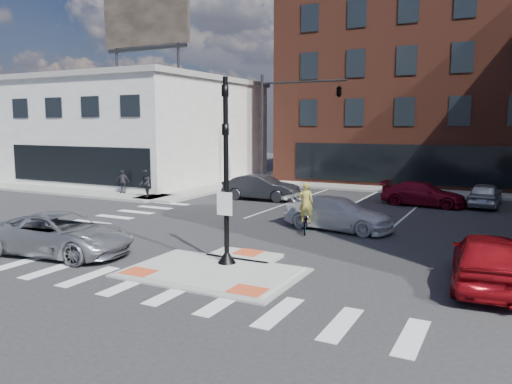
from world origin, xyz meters
The scene contains 18 objects.
ground centered at (0.00, 0.00, 0.00)m, with size 120.00×120.00×0.00m, color #28282B.
refuge_island centered at (0.00, -0.26, 0.05)m, with size 5.40×4.65×0.13m.
sidewalk_nw centered at (-16.76, 15.29, 0.08)m, with size 23.50×20.50×0.15m.
sidewalk_n centered at (3.00, 22.00, 0.07)m, with size 26.00×3.00×0.15m, color gray.
building_nw centered at (-21.98, 19.98, 4.23)m, with size 20.40×16.40×14.40m.
building_n centered at (3.00, 31.99, 7.80)m, with size 24.40×18.40×15.50m.
building_far_left centered at (-4.00, 52.00, 5.00)m, with size 10.00×12.00×10.00m, color slate.
signal_pole centered at (0.00, 0.40, 2.36)m, with size 0.60×0.60×5.98m.
mast_arm_signal centered at (-3.47, 18.00, 6.21)m, with size 6.10×2.24×8.00m.
silver_suv centered at (-6.05, -1.00, 0.75)m, with size 2.47×5.36×1.49m, color #A1A2A7.
red_sedan centered at (7.68, 2.00, 0.81)m, with size 1.91×4.74×1.61m, color maroon.
white_pickup centered at (1.42, 7.66, 0.71)m, with size 2.00×4.91×1.43m, color white.
bg_car_dark centered at (-5.50, 13.87, 0.77)m, with size 1.64×4.70×1.55m, color #232428.
bg_car_silver centered at (6.87, 17.35, 0.69)m, with size 1.63×4.06×1.38m, color silver.
bg_car_red centered at (3.72, 16.11, 0.68)m, with size 1.90×4.67×1.36m, color maroon.
cyclist centered at (0.39, 6.38, 0.73)m, with size 1.10×1.82×2.18m.
pedestrian_a centered at (-12.00, 10.79, 0.99)m, with size 0.81×0.63×1.67m, color black.
pedestrian_b centered at (-14.49, 11.56, 0.90)m, with size 0.88×0.37×1.51m, color #2E2932.
Camera 1 is at (8.11, -13.27, 4.63)m, focal length 35.00 mm.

